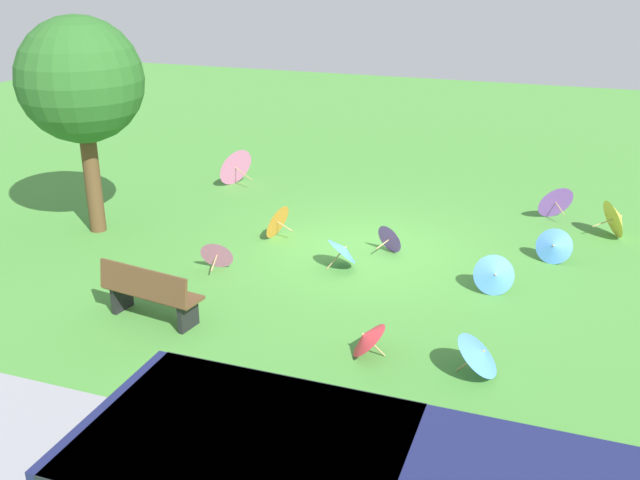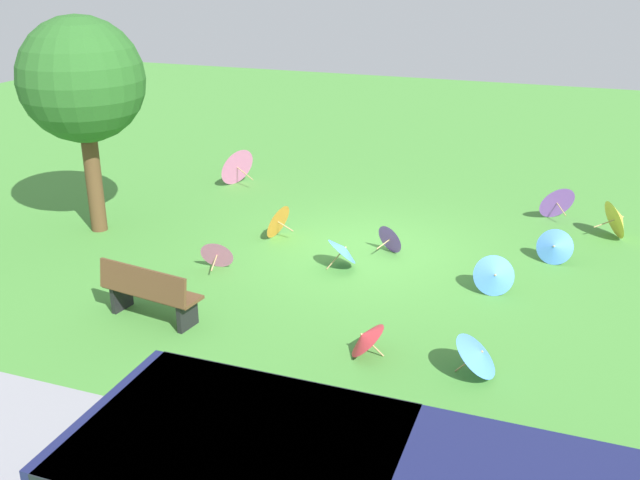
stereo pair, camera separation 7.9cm
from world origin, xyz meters
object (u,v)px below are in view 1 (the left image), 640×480
Objects in this scene: parasol_blue_0 at (554,246)px; parasol_purple_0 at (554,201)px; parasol_yellow_1 at (617,218)px; parasol_blue_1 at (480,353)px; parasol_purple_1 at (392,238)px; park_bench at (150,293)px; parasol_pink_0 at (233,165)px; parasol_red_0 at (366,337)px; shade_tree at (81,81)px; parasol_blue_3 at (495,275)px; parasol_orange_0 at (275,220)px; parasol_blue_2 at (344,249)px; parasol_pink_1 at (217,254)px.

parasol_purple_0 reaches higher than parasol_blue_0.
parasol_yellow_1 is at bearing -121.94° from parasol_blue_0.
parasol_blue_1 is 4.27m from parasol_purple_1.
park_bench is 2.60× the size of parasol_purple_1.
park_bench is 1.57× the size of parasol_pink_0.
park_bench reaches higher than parasol_red_0.
parasol_blue_3 is (-7.80, 0.23, -2.63)m from shade_tree.
parasol_yellow_1 reaches higher than parasol_blue_1.
parasol_orange_0 is at bearing 6.29° from parasol_blue_0.
shade_tree is 4.68× the size of parasol_yellow_1.
parasol_yellow_1 is (-1.77, -5.94, 0.06)m from parasol_blue_1.
parasol_blue_2 is 5.56m from parasol_yellow_1.
parasol_blue_0 is 0.78× the size of parasol_yellow_1.
parasol_purple_1 is at bearing -125.37° from park_bench.
parasol_blue_1 is 0.88× the size of parasol_blue_2.
parasol_pink_0 is at bearing -3.73° from parasol_yellow_1.
parasol_pink_0 is 7.68m from parasol_blue_3.
shade_tree is at bearing 17.86° from parasol_yellow_1.
park_bench is 6.89m from parasol_pink_0.
parasol_purple_1 is at bearing 10.43° from parasol_blue_0.
parasol_red_0 is 0.79× the size of parasol_yellow_1.
parasol_blue_3 reaches higher than parasol_blue_0.
parasol_blue_3 is 0.86× the size of parasol_yellow_1.
parasol_orange_0 is at bearing 30.78° from parasol_purple_0.
parasol_purple_0 is (-2.11, -6.65, 0.11)m from parasol_red_0.
parasol_blue_3 reaches higher than parasol_purple_1.
park_bench is at bearing 136.29° from shade_tree.
parasol_purple_1 is at bearing 47.41° from parasol_purple_0.
parasol_blue_1 is 1.13× the size of parasol_pink_1.
parasol_blue_2 is 1.28× the size of parasol_purple_1.
parasol_purple_1 is (2.71, 2.95, -0.09)m from parasol_purple_0.
parasol_blue_3 is (0.14, -2.58, -0.01)m from parasol_blue_1.
parasol_red_0 is at bearing 128.57° from parasol_orange_0.
parasol_pink_0 is (7.31, 0.14, 0.09)m from parasol_purple_0.
parasol_orange_0 reaches higher than parasol_pink_1.
parasol_blue_3 reaches higher than parasol_red_0.
parasol_red_0 is at bearing 61.50° from parasol_blue_3.
park_bench is 2.60× the size of parasol_pink_1.
parasol_pink_1 is 0.84× the size of parasol_orange_0.
parasol_pink_0 is 1.19× the size of parasol_yellow_1.
parasol_purple_0 is (-5.43, -6.78, -0.08)m from park_bench.
parasol_pink_0 is 1.39× the size of parasol_blue_3.
parasol_blue_2 is (2.75, -2.71, 0.02)m from parasol_blue_1.
parasol_pink_0 reaches higher than park_bench.
parasol_blue_1 is 2.58m from parasol_blue_3.
parasol_blue_0 is 2.43m from parasol_purple_0.
parasol_blue_2 is at bearing 23.66° from parasol_blue_0.
parasol_red_0 is at bearing 156.24° from shade_tree.
shade_tree is 5.09× the size of parasol_blue_2.
parasol_blue_3 is at bearing 177.13° from parasol_blue_2.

